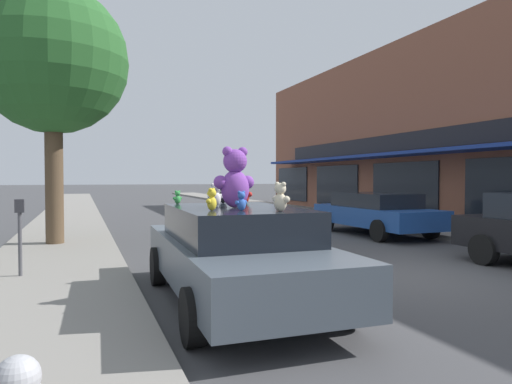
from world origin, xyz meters
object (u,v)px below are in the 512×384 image
at_px(teddy_bear_red, 244,193).
at_px(teddy_bear_white, 216,195).
at_px(teddy_bear_black, 223,193).
at_px(street_tree, 53,61).
at_px(teddy_bear_blue, 241,201).
at_px(teddy_bear_yellow, 212,200).
at_px(parking_meter, 20,227).
at_px(parked_car_far_center, 375,212).
at_px(plush_art_car, 236,251).
at_px(teddy_bear_giant, 235,178).
at_px(teddy_bear_cream, 280,197).
at_px(teddy_bear_teal, 244,193).
at_px(teddy_bear_green, 178,197).

relative_size(teddy_bear_red, teddy_bear_white, 1.07).
relative_size(teddy_bear_black, street_tree, 0.05).
relative_size(teddy_bear_blue, teddy_bear_yellow, 0.87).
bearing_deg(parking_meter, parked_car_far_center, 19.92).
bearing_deg(street_tree, teddy_bear_red, -61.31).
distance_m(plush_art_car, street_tree, 7.90).
height_order(teddy_bear_giant, street_tree, street_tree).
distance_m(teddy_bear_black, parking_meter, 3.41).
height_order(teddy_bear_yellow, parking_meter, teddy_bear_yellow).
distance_m(teddy_bear_red, teddy_bear_white, 0.70).
relative_size(teddy_bear_yellow, teddy_bear_white, 0.85).
bearing_deg(teddy_bear_red, parked_car_far_center, -105.75).
xyz_separation_m(plush_art_car, teddy_bear_giant, (-0.04, -0.08, 1.02)).
relative_size(teddy_bear_red, street_tree, 0.06).
xyz_separation_m(teddy_bear_cream, teddy_bear_teal, (0.27, 2.07, -0.02)).
xyz_separation_m(teddy_bear_giant, teddy_bear_red, (0.44, 0.86, -0.23)).
bearing_deg(teddy_bear_red, teddy_bear_teal, -75.64).
bearing_deg(parking_meter, street_tree, 85.27).
height_order(teddy_bear_cream, teddy_bear_yellow, teddy_bear_cream).
distance_m(teddy_bear_green, teddy_bear_black, 0.75).
bearing_deg(teddy_bear_blue, teddy_bear_cream, 124.02).
relative_size(teddy_bear_red, parking_meter, 0.28).
relative_size(teddy_bear_giant, teddy_bear_black, 2.52).
relative_size(teddy_bear_red, parked_car_far_center, 0.08).
bearing_deg(plush_art_car, teddy_bear_green, 119.07).
distance_m(teddy_bear_yellow, teddy_bear_teal, 1.90).
relative_size(teddy_bear_cream, parked_car_far_center, 0.08).
distance_m(teddy_bear_white, street_tree, 7.16).
relative_size(teddy_bear_teal, parked_car_far_center, 0.07).
bearing_deg(teddy_bear_black, teddy_bear_blue, 13.05).
bearing_deg(teddy_bear_white, parked_car_far_center, -150.04).
height_order(teddy_bear_giant, teddy_bear_yellow, teddy_bear_giant).
xyz_separation_m(teddy_bear_cream, teddy_bear_green, (-0.85, 2.09, -0.07)).
xyz_separation_m(teddy_bear_giant, teddy_bear_blue, (-0.10, -0.57, -0.28)).
relative_size(plush_art_car, parked_car_far_center, 1.03).
height_order(teddy_bear_cream, teddy_bear_white, teddy_bear_cream).
distance_m(teddy_bear_red, street_tree, 7.06).
height_order(teddy_bear_giant, teddy_bear_red, teddy_bear_giant).
xyz_separation_m(plush_art_car, parking_meter, (-2.96, 2.38, 0.22)).
bearing_deg(teddy_bear_green, plush_art_car, 100.44).
bearing_deg(teddy_bear_giant, teddy_bear_teal, -124.65).
xyz_separation_m(teddy_bear_yellow, teddy_bear_black, (0.64, 1.64, 0.02)).
relative_size(teddy_bear_teal, street_tree, 0.05).
bearing_deg(teddy_bear_blue, teddy_bear_yellow, -42.89).
xyz_separation_m(teddy_bear_yellow, teddy_bear_teal, (1.01, 1.62, 0.02)).
relative_size(teddy_bear_green, teddy_bear_white, 0.64).
distance_m(teddy_bear_red, parked_car_far_center, 7.92).
bearing_deg(teddy_bear_black, teddy_bear_giant, 13.43).
relative_size(teddy_bear_yellow, street_tree, 0.04).
height_order(plush_art_car, teddy_bear_cream, teddy_bear_cream).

